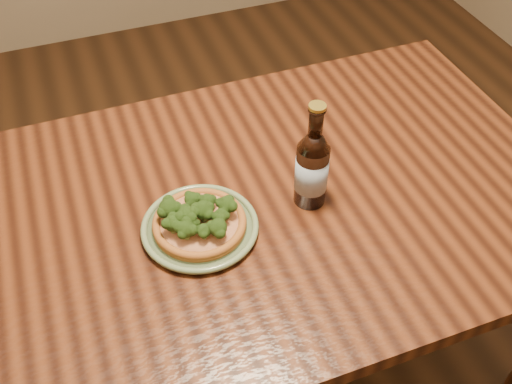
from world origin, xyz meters
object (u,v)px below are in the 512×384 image
object	(u,v)px
beer_bottle	(312,168)
pizza	(199,221)
table	(225,236)
plate	(200,227)

from	to	relation	value
beer_bottle	pizza	bearing A→B (deg)	-154.95
table	pizza	distance (m)	0.15
table	pizza	xyz separation A→B (m)	(-0.07, -0.04, 0.13)
pizza	beer_bottle	size ratio (longest dim) A/B	0.76
plate	pizza	size ratio (longest dim) A/B	1.26
table	beer_bottle	distance (m)	0.27
table	beer_bottle	bearing A→B (deg)	-12.03
pizza	plate	bearing A→B (deg)	40.41
beer_bottle	table	bearing A→B (deg)	-168.01
pizza	beer_bottle	bearing A→B (deg)	1.03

